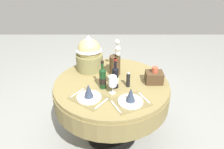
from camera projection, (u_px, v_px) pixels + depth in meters
name	position (u px, v px, depth m)	size (l,w,h in m)	color
ground	(112.00, 134.00, 2.65)	(8.00, 8.00, 0.00)	gray
dining_table	(112.00, 93.00, 2.34)	(1.28, 1.28, 0.78)	olive
place_setting_left	(89.00, 94.00, 1.99)	(0.43, 0.41, 0.16)	brown
place_setting_right	(131.00, 98.00, 1.93)	(0.42, 0.38, 0.16)	brown
flower_vase	(116.00, 63.00, 2.37)	(0.12, 0.20, 0.39)	#47331E
wine_bottle_left	(103.00, 78.00, 2.12)	(0.07, 0.07, 0.31)	#143819
wine_bottle_centre	(116.00, 77.00, 2.13)	(0.07, 0.07, 0.33)	black
wine_glass_right	(113.00, 81.00, 2.03)	(0.08, 0.08, 0.19)	silver
pepper_mill	(129.00, 80.00, 2.16)	(0.04, 0.04, 0.17)	black
gift_tub_back_left	(90.00, 52.00, 2.43)	(0.32, 0.32, 0.43)	olive
woven_basket_side_right	(155.00, 77.00, 2.23)	(0.18, 0.15, 0.19)	#47331E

